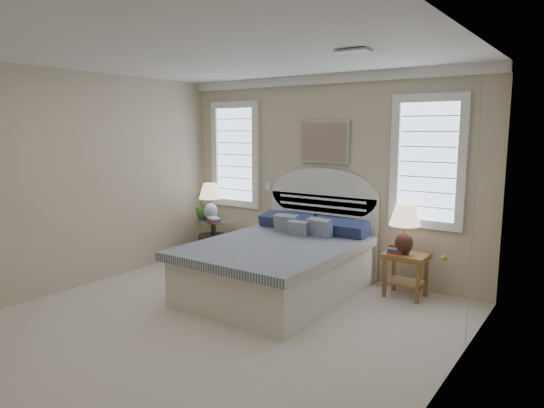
{
  "coord_description": "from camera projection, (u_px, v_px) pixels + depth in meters",
  "views": [
    {
      "loc": [
        3.19,
        -3.32,
        1.98
      ],
      "look_at": [
        0.16,
        1.0,
        1.17
      ],
      "focal_mm": 32.0,
      "sensor_mm": 36.0,
      "label": 1
    }
  ],
  "objects": [
    {
      "name": "floor",
      "position": [
        201.0,
        332.0,
        4.8
      ],
      "size": [
        4.5,
        5.0,
        0.01
      ],
      "primitive_type": "cube",
      "color": "beige",
      "rests_on": "ground"
    },
    {
      "name": "ceiling",
      "position": [
        194.0,
        49.0,
        4.39
      ],
      "size": [
        4.5,
        5.0,
        0.01
      ],
      "primitive_type": "cube",
      "color": "silver",
      "rests_on": "wall_back"
    },
    {
      "name": "wall_back",
      "position": [
        325.0,
        176.0,
        6.62
      ],
      "size": [
        4.5,
        0.02,
        2.7
      ],
      "primitive_type": "cube",
      "color": "beige",
      "rests_on": "floor"
    },
    {
      "name": "wall_left",
      "position": [
        62.0,
        182.0,
        5.87
      ],
      "size": [
        0.02,
        5.0,
        2.7
      ],
      "primitive_type": "cube",
      "color": "beige",
      "rests_on": "floor"
    },
    {
      "name": "wall_right",
      "position": [
        438.0,
        223.0,
        3.32
      ],
      "size": [
        0.02,
        5.0,
        2.7
      ],
      "primitive_type": "cube",
      "color": "beige",
      "rests_on": "floor"
    },
    {
      "name": "crown_molding",
      "position": [
        325.0,
        79.0,
        6.39
      ],
      "size": [
        4.5,
        0.08,
        0.12
      ],
      "primitive_type": "cube",
      "color": "white",
      "rests_on": "wall_back"
    },
    {
      "name": "hvac_vent",
      "position": [
        354.0,
        51.0,
        4.36
      ],
      "size": [
        0.3,
        0.2,
        0.02
      ],
      "primitive_type": "cube",
      "color": "#B2B2B2",
      "rests_on": "ceiling"
    },
    {
      "name": "switch_plate",
      "position": [
        268.0,
        186.0,
        7.17
      ],
      "size": [
        0.08,
        0.01,
        0.12
      ],
      "primitive_type": "cube",
      "color": "white",
      "rests_on": "wall_back"
    },
    {
      "name": "window_left",
      "position": [
        236.0,
        155.0,
        7.44
      ],
      "size": [
        0.9,
        0.06,
        1.6
      ],
      "primitive_type": "cube",
      "color": "#AEC3DD",
      "rests_on": "wall_back"
    },
    {
      "name": "window_right",
      "position": [
        428.0,
        162.0,
        5.77
      ],
      "size": [
        0.9,
        0.06,
        1.6
      ],
      "primitive_type": "cube",
      "color": "#AEC3DD",
      "rests_on": "wall_back"
    },
    {
      "name": "painting",
      "position": [
        324.0,
        142.0,
        6.51
      ],
      "size": [
        0.74,
        0.04,
        0.58
      ],
      "primitive_type": "cube",
      "color": "silver",
      "rests_on": "wall_back"
    },
    {
      "name": "closet_door",
      "position": [
        474.0,
        218.0,
        4.33
      ],
      "size": [
        0.02,
        1.8,
        2.4
      ],
      "primitive_type": "cube",
      "color": "silver",
      "rests_on": "floor"
    },
    {
      "name": "bed",
      "position": [
        282.0,
        261.0,
        5.92
      ],
      "size": [
        1.72,
        2.28,
        1.47
      ],
      "color": "silver",
      "rests_on": "floor"
    },
    {
      "name": "side_table_left",
      "position": [
        214.0,
        236.0,
        7.34
      ],
      "size": [
        0.56,
        0.56,
        0.63
      ],
      "color": "black",
      "rests_on": "floor"
    },
    {
      "name": "nightstand_right",
      "position": [
        406.0,
        265.0,
        5.75
      ],
      "size": [
        0.5,
        0.4,
        0.53
      ],
      "color": "olive",
      "rests_on": "floor"
    },
    {
      "name": "floor_pot",
      "position": [
        213.0,
        248.0,
        7.39
      ],
      "size": [
        0.51,
        0.51,
        0.4
      ],
      "primitive_type": "cylinder",
      "rotation": [
        0.0,
        0.0,
        -0.18
      ],
      "color": "black",
      "rests_on": "floor"
    },
    {
      "name": "lamp_left",
      "position": [
        211.0,
        197.0,
        7.28
      ],
      "size": [
        0.44,
        0.44,
        0.56
      ],
      "rotation": [
        0.0,
        0.0,
        -0.37
      ],
      "color": "silver",
      "rests_on": "side_table_left"
    },
    {
      "name": "lamp_right",
      "position": [
        405.0,
        224.0,
        5.66
      ],
      "size": [
        0.42,
        0.42,
        0.59
      ],
      "rotation": [
        0.0,
        0.0,
        0.18
      ],
      "color": "black",
      "rests_on": "nightstand_right"
    },
    {
      "name": "potted_plant",
      "position": [
        204.0,
        204.0,
        7.38
      ],
      "size": [
        0.28,
        0.28,
        0.45
      ],
      "primitive_type": "imported",
      "rotation": [
        0.0,
        0.0,
        0.14
      ],
      "color": "#32722D",
      "rests_on": "side_table_left"
    },
    {
      "name": "books_left",
      "position": [
        214.0,
        220.0,
        7.09
      ],
      "size": [
        0.23,
        0.19,
        0.08
      ],
      "rotation": [
        0.0,
        0.0,
        -0.29
      ],
      "color": "maroon",
      "rests_on": "side_table_left"
    },
    {
      "name": "books_right",
      "position": [
        396.0,
        249.0,
        5.74
      ],
      "size": [
        0.2,
        0.15,
        0.1
      ],
      "rotation": [
        0.0,
        0.0,
        -0.09
      ],
      "color": "maroon",
      "rests_on": "nightstand_right"
    }
  ]
}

